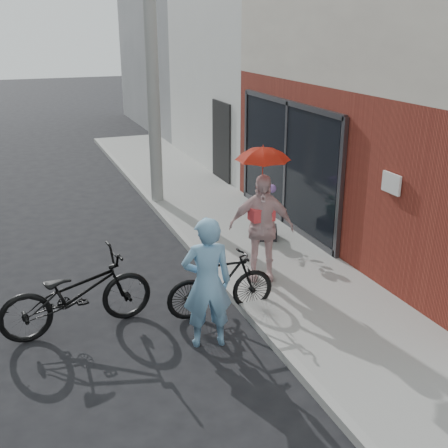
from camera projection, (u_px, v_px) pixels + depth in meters
ground at (194, 339)px, 7.60m from camera, size 80.00×80.00×0.00m
sidewalk at (270, 258)px, 10.05m from camera, size 2.20×24.00×0.12m
curb at (209, 268)px, 9.65m from camera, size 0.12×24.00×0.12m
plaster_building at (325, 42)px, 16.76m from camera, size 8.00×6.00×7.00m
east_building_far at (236, 37)px, 22.90m from camera, size 8.00×8.00×7.00m
utility_pole at (151, 49)px, 12.05m from camera, size 0.28×0.28×7.00m
officer at (207, 283)px, 7.20m from camera, size 0.72×0.54×1.79m
bike_left at (77, 293)px, 7.67m from camera, size 2.17×0.97×1.10m
bike_right at (221, 284)px, 8.11m from camera, size 1.63×0.51×0.97m
kimono_woman at (261, 228)px, 8.87m from camera, size 1.10×0.81×1.74m
parasol at (263, 152)px, 8.46m from camera, size 0.80×0.80×0.70m
planter at (266, 232)px, 10.80m from camera, size 0.56×0.56×0.22m
potted_plant at (266, 213)px, 10.67m from camera, size 0.50×0.43×0.55m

